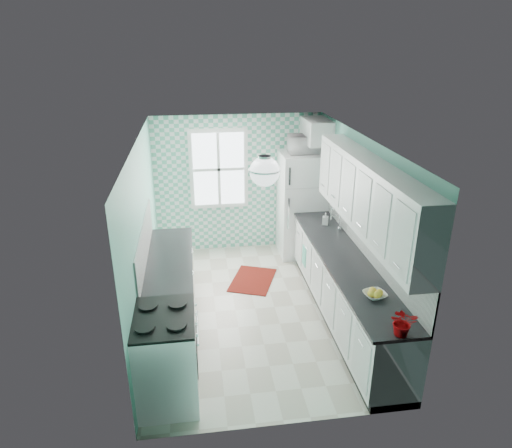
{
  "coord_description": "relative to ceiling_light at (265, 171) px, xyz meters",
  "views": [
    {
      "loc": [
        -0.79,
        -5.71,
        3.72
      ],
      "look_at": [
        0.05,
        0.25,
        1.25
      ],
      "focal_mm": 32.0,
      "sensor_mm": 36.0,
      "label": 1
    }
  ],
  "objects": [
    {
      "name": "window",
      "position": [
        -0.35,
        2.96,
        -0.77
      ],
      "size": [
        1.04,
        0.05,
        1.44
      ],
      "color": "white",
      "rests_on": "wall_back"
    },
    {
      "name": "upper_cabinets_right",
      "position": [
        1.33,
        0.2,
        -0.42
      ],
      "size": [
        0.33,
        3.2,
        0.9
      ],
      "primitive_type": "cube",
      "color": "silver",
      "rests_on": "wall_right"
    },
    {
      "name": "wall_back",
      "position": [
        0.0,
        3.01,
        -1.07
      ],
      "size": [
        3.0,
        0.02,
        2.5
      ],
      "primitive_type": "cube",
      "color": "#6ABDA7",
      "rests_on": "floor"
    },
    {
      "name": "dish_towel",
      "position": [
        0.89,
        1.46,
        -1.84
      ],
      "size": [
        0.07,
        0.21,
        0.32
      ],
      "primitive_type": "cube",
      "rotation": [
        0.0,
        0.0,
        -0.25
      ],
      "color": "#4EB39F",
      "rests_on": "base_cabinets_right"
    },
    {
      "name": "stove",
      "position": [
        -1.2,
        -0.81,
        -1.79
      ],
      "size": [
        0.68,
        0.85,
        1.03
      ],
      "rotation": [
        0.0,
        0.0,
        0.04
      ],
      "color": "white",
      "rests_on": "floor"
    },
    {
      "name": "microwave",
      "position": [
        1.11,
        2.6,
        -0.29
      ],
      "size": [
        0.56,
        0.39,
        0.31
      ],
      "primitive_type": "imported",
      "rotation": [
        0.0,
        0.0,
        3.12
      ],
      "color": "white",
      "rests_on": "fridge"
    },
    {
      "name": "fridge",
      "position": [
        1.11,
        2.6,
        -1.38
      ],
      "size": [
        0.82,
        0.81,
        1.88
      ],
      "rotation": [
        0.0,
        0.0,
        -0.0
      ],
      "color": "white",
      "rests_on": "floor"
    },
    {
      "name": "upper_cabinet_fridge",
      "position": [
        1.3,
        2.63,
        -0.07
      ],
      "size": [
        0.4,
        0.74,
        0.4
      ],
      "primitive_type": "cube",
      "color": "silver",
      "rests_on": "wall_right"
    },
    {
      "name": "accent_wall",
      "position": [
        0.0,
        2.99,
        -1.07
      ],
      "size": [
        3.0,
        0.01,
        2.5
      ],
      "primitive_type": "cube",
      "color": "#59B597",
      "rests_on": "wall_back"
    },
    {
      "name": "wall_front",
      "position": [
        0.0,
        -1.41,
        -1.07
      ],
      "size": [
        3.0,
        0.02,
        2.5
      ],
      "primitive_type": "cube",
      "color": "#6ABDA7",
      "rests_on": "floor"
    },
    {
      "name": "potted_plant",
      "position": [
        1.2,
        -1.32,
        -1.23
      ],
      "size": [
        0.32,
        0.3,
        0.3
      ],
      "primitive_type": "imported",
      "rotation": [
        0.0,
        0.0,
        -0.29
      ],
      "color": "#A10B29",
      "rests_on": "countertop_right"
    },
    {
      "name": "countertop_right",
      "position": [
        1.19,
        0.4,
        -1.4
      ],
      "size": [
        0.63,
        3.6,
        0.04
      ],
      "primitive_type": "cube",
      "color": "black",
      "rests_on": "base_cabinets_right"
    },
    {
      "name": "backsplash_right",
      "position": [
        1.49,
        0.4,
        -1.13
      ],
      "size": [
        0.02,
        3.6,
        0.51
      ],
      "primitive_type": "cube",
      "color": "white",
      "rests_on": "wall_right"
    },
    {
      "name": "fruit_bowl",
      "position": [
        1.2,
        -0.6,
        -1.35
      ],
      "size": [
        0.3,
        0.3,
        0.06
      ],
      "primitive_type": "imported",
      "rotation": [
        0.0,
        0.0,
        0.2
      ],
      "color": "white",
      "rests_on": "countertop_right"
    },
    {
      "name": "ceiling",
      "position": [
        0.0,
        0.8,
        0.19
      ],
      "size": [
        3.0,
        4.4,
        0.02
      ],
      "primitive_type": "cube",
      "color": "white",
      "rests_on": "wall_back"
    },
    {
      "name": "ceiling_light",
      "position": [
        0.0,
        0.0,
        0.0
      ],
      "size": [
        0.34,
        0.34,
        0.35
      ],
      "color": "silver",
      "rests_on": "ceiling"
    },
    {
      "name": "wall_left",
      "position": [
        -1.51,
        0.8,
        -1.07
      ],
      "size": [
        0.02,
        4.4,
        2.5
      ],
      "primitive_type": "cube",
      "color": "#6ABDA7",
      "rests_on": "floor"
    },
    {
      "name": "soap_bottle",
      "position": [
        1.25,
        1.63,
        -1.28
      ],
      "size": [
        0.11,
        0.11,
        0.2
      ],
      "primitive_type": "imported",
      "rotation": [
        0.0,
        0.0,
        -0.34
      ],
      "color": "#88A1B2",
      "rests_on": "countertop_right"
    },
    {
      "name": "base_cabinets_right",
      "position": [
        1.2,
        0.4,
        -1.87
      ],
      "size": [
        0.6,
        3.6,
        0.9
      ],
      "primitive_type": "cube",
      "color": "white",
      "rests_on": "floor"
    },
    {
      "name": "backsplash_left",
      "position": [
        -1.49,
        0.73,
        -1.13
      ],
      "size": [
        0.02,
        2.15,
        0.51
      ],
      "primitive_type": "cube",
      "color": "white",
      "rests_on": "wall_left"
    },
    {
      "name": "base_cabinets_left",
      "position": [
        -1.2,
        0.73,
        -1.87
      ],
      "size": [
        0.6,
        2.15,
        0.9
      ],
      "primitive_type": "cube",
      "color": "white",
      "rests_on": "floor"
    },
    {
      "name": "countertop_left",
      "position": [
        -1.19,
        0.73,
        -1.4
      ],
      "size": [
        0.63,
        2.15,
        0.04
      ],
      "primitive_type": "cube",
      "color": "black",
      "rests_on": "base_cabinets_left"
    },
    {
      "name": "sink",
      "position": [
        1.2,
        1.35,
        -1.39
      ],
      "size": [
        0.54,
        0.45,
        0.53
      ],
      "rotation": [
        0.0,
        0.0,
        -0.04
      ],
      "color": "silver",
      "rests_on": "countertop_right"
    },
    {
      "name": "rug",
      "position": [
        0.08,
        1.64,
        -2.32
      ],
      "size": [
        0.92,
        1.07,
        0.01
      ],
      "primitive_type": "cube",
      "rotation": [
        0.0,
        0.0,
        -0.37
      ],
      "color": "maroon",
      "rests_on": "floor"
    },
    {
      "name": "floor",
      "position": [
        0.0,
        0.8,
        -2.33
      ],
      "size": [
        3.0,
        4.4,
        0.02
      ],
      "primitive_type": "cube",
      "color": "beige",
      "rests_on": "ground"
    },
    {
      "name": "wall_right",
      "position": [
        1.51,
        0.8,
        -1.07
      ],
      "size": [
        0.02,
        4.4,
        2.5
      ],
      "primitive_type": "cube",
      "color": "#6ABDA7",
      "rests_on": "floor"
    }
  ]
}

